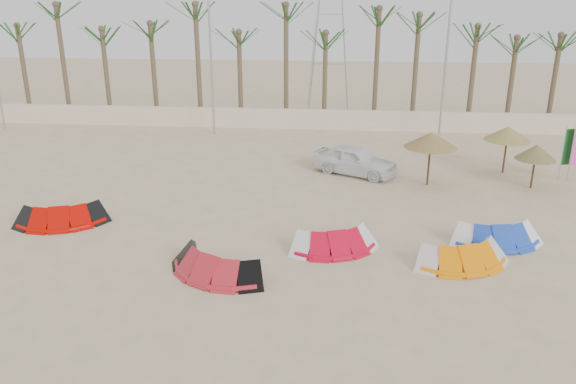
# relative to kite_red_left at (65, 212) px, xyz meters

# --- Properties ---
(ground) EXTENTS (120.00, 120.00, 0.00)m
(ground) POSITION_rel_kite_red_left_xyz_m (8.75, -5.31, -0.42)
(ground) COLOR beige
(ground) RESTS_ON ground
(boundary_wall) EXTENTS (60.00, 0.30, 1.30)m
(boundary_wall) POSITION_rel_kite_red_left_xyz_m (8.75, 16.69, 0.23)
(boundary_wall) COLOR beige
(boundary_wall) RESTS_ON ground
(palm_line) EXTENTS (52.00, 4.00, 7.70)m
(palm_line) POSITION_rel_kite_red_left_xyz_m (9.41, 18.19, 6.03)
(palm_line) COLOR brown
(palm_line) RESTS_ON ground
(lamp_b) EXTENTS (1.25, 0.14, 11.00)m
(lamp_b) POSITION_rel_kite_red_left_xyz_m (2.78, 14.69, 5.35)
(lamp_b) COLOR #A5A8AD
(lamp_b) RESTS_ON ground
(lamp_c) EXTENTS (1.25, 0.14, 11.00)m
(lamp_c) POSITION_rel_kite_red_left_xyz_m (16.78, 14.69, 5.35)
(lamp_c) COLOR #A5A8AD
(lamp_c) RESTS_ON ground
(pylon) EXTENTS (3.00, 3.00, 14.00)m
(pylon) POSITION_rel_kite_red_left_xyz_m (9.75, 22.69, -0.42)
(pylon) COLOR #A5A8AD
(pylon) RESTS_ON ground
(kite_red_left) EXTENTS (3.73, 2.39, 0.90)m
(kite_red_left) POSITION_rel_kite_red_left_xyz_m (0.00, 0.00, 0.00)
(kite_red_left) COLOR #BE0700
(kite_red_left) RESTS_ON ground
(kite_red_mid) EXTENTS (3.87, 2.76, 0.90)m
(kite_red_mid) POSITION_rel_kite_red_left_xyz_m (6.84, -3.55, 0.00)
(kite_red_mid) COLOR #B61E29
(kite_red_mid) RESTS_ON ground
(kite_red_right) EXTENTS (3.45, 2.36, 0.90)m
(kite_red_right) POSITION_rel_kite_red_left_xyz_m (10.61, -1.39, -0.00)
(kite_red_right) COLOR red
(kite_red_right) RESTS_ON ground
(kite_orange) EXTENTS (3.56, 2.37, 0.90)m
(kite_orange) POSITION_rel_kite_red_left_xyz_m (14.85, -2.12, -0.00)
(kite_orange) COLOR orange
(kite_orange) RESTS_ON ground
(kite_blue) EXTENTS (3.38, 1.94, 0.90)m
(kite_blue) POSITION_rel_kite_red_left_xyz_m (16.40, -0.31, -0.00)
(kite_blue) COLOR blue
(kite_blue) RESTS_ON ground
(parasol_left) EXTENTS (2.43, 2.43, 2.54)m
(parasol_left) POSITION_rel_kite_red_left_xyz_m (14.83, 5.84, 1.76)
(parasol_left) COLOR #4C331E
(parasol_left) RESTS_ON ground
(parasol_mid) EXTENTS (1.82, 1.82, 2.07)m
(parasol_mid) POSITION_rel_kite_red_left_xyz_m (19.56, 5.90, 1.29)
(parasol_mid) COLOR #4C331E
(parasol_mid) RESTS_ON ground
(parasol_right) EXTENTS (2.25, 2.25, 2.38)m
(parasol_right) POSITION_rel_kite_red_left_xyz_m (18.87, 8.11, 1.61)
(parasol_right) COLOR #4C331E
(parasol_right) RESTS_ON ground
(flag_pink) EXTENTS (0.45, 0.04, 2.82)m
(flag_pink) POSITION_rel_kite_red_left_xyz_m (21.69, 6.90, 1.25)
(flag_pink) COLOR #A5A8AD
(flag_pink) RESTS_ON ground
(flag_green) EXTENTS (0.45, 0.13, 2.69)m
(flag_green) POSITION_rel_kite_red_left_xyz_m (21.36, 7.08, 1.17)
(flag_green) COLOR #A5A8AD
(flag_green) RESTS_ON ground
(car) EXTENTS (4.46, 3.35, 1.41)m
(car) POSITION_rel_kite_red_left_xyz_m (11.47, 7.22, 0.29)
(car) COLOR white
(car) RESTS_ON ground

